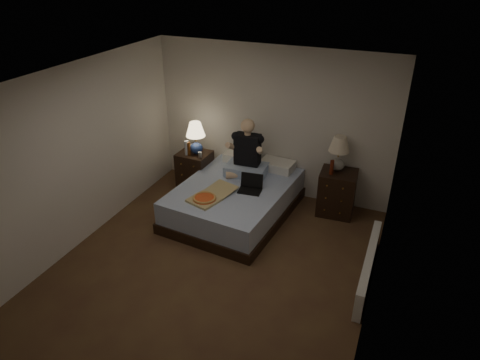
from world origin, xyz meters
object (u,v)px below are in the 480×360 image
at_px(person, 247,148).
at_px(water_bottle, 187,148).
at_px(nightstand_right, 337,193).
at_px(nightstand_left, 195,171).
at_px(radiator, 368,266).
at_px(lamp_right, 338,154).
at_px(pizza_box, 204,198).
at_px(soda_can, 200,155).
at_px(beer_bottle_left, 189,149).
at_px(bed, 235,200).
at_px(lamp_left, 196,138).
at_px(beer_bottle_right, 332,167).
at_px(laptop, 250,184).

bearing_deg(person, water_bottle, 178.48).
height_order(nightstand_right, water_bottle, water_bottle).
xyz_separation_m(nightstand_left, radiator, (3.15, -1.27, -0.14)).
bearing_deg(nightstand_left, person, -2.29).
bearing_deg(lamp_right, nightstand_left, -174.38).
xyz_separation_m(water_bottle, pizza_box, (0.83, -0.99, -0.26)).
bearing_deg(soda_can, beer_bottle_left, 174.42).
distance_m(water_bottle, soda_can, 0.27).
distance_m(nightstand_right, radiator, 1.61).
bearing_deg(nightstand_right, bed, -159.41).
height_order(lamp_left, beer_bottle_right, lamp_left).
height_order(lamp_left, radiator, lamp_left).
distance_m(lamp_left, water_bottle, 0.23).
xyz_separation_m(water_bottle, soda_can, (0.26, -0.02, -0.07)).
distance_m(nightstand_left, person, 1.18).
xyz_separation_m(pizza_box, radiator, (2.40, -0.17, -0.36)).
height_order(nightstand_left, pizza_box, nightstand_left).
bearing_deg(bed, laptop, -11.10).
xyz_separation_m(person, pizza_box, (-0.24, -1.03, -0.42)).
bearing_deg(beer_bottle_left, radiator, -20.14).
relative_size(bed, nightstand_right, 2.86).
bearing_deg(nightstand_left, laptop, -23.02).
height_order(nightstand_left, beer_bottle_left, beer_bottle_left).
bearing_deg(nightstand_right, soda_can, -176.38).
xyz_separation_m(nightstand_right, soda_can, (-2.26, -0.29, 0.38)).
relative_size(beer_bottle_left, person, 0.25).
relative_size(lamp_left, water_bottle, 2.24).
xyz_separation_m(lamp_right, laptop, (-1.13, -0.82, -0.36)).
distance_m(bed, beer_bottle_left, 1.22).
height_order(lamp_left, lamp_right, lamp_right).
distance_m(lamp_right, beer_bottle_right, 0.25).
bearing_deg(nightstand_left, soda_can, -32.26).
bearing_deg(radiator, laptop, 159.95).
distance_m(bed, laptop, 0.48).
height_order(beer_bottle_left, radiator, beer_bottle_left).
bearing_deg(beer_bottle_right, pizza_box, -143.85).
bearing_deg(laptop, nightstand_right, 25.64).
relative_size(person, laptop, 2.74).
relative_size(nightstand_left, beer_bottle_left, 2.99).
relative_size(lamp_left, soda_can, 5.60).
relative_size(bed, beer_bottle_right, 8.97).
xyz_separation_m(nightstand_left, water_bottle, (-0.08, -0.11, 0.47)).
relative_size(nightstand_left, nightstand_right, 0.95).
bearing_deg(pizza_box, soda_can, 136.62).
height_order(lamp_right, beer_bottle_left, lamp_right).
bearing_deg(water_bottle, pizza_box, -50.09).
bearing_deg(person, laptop, -66.06).
height_order(beer_bottle_left, pizza_box, beer_bottle_left).
xyz_separation_m(nightstand_left, laptop, (1.26, -0.58, 0.29)).
bearing_deg(lamp_right, pizza_box, -140.78).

